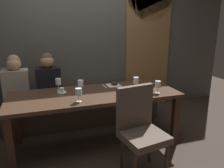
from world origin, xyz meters
TOP-DOWN VIEW (x-y plane):
  - ground at (0.00, 0.00)m, footprint 9.00×9.00m
  - back_wall_tiled at (0.00, 1.22)m, footprint 6.00×0.12m
  - arched_door at (1.35, 1.15)m, footprint 0.90×0.05m
  - dining_table at (0.00, 0.00)m, footprint 2.20×0.84m
  - banquette_bench at (0.00, 0.70)m, footprint 2.50×0.44m
  - chair_near_side at (0.32, -0.72)m, footprint 0.50×0.50m
  - diner_redhead at (-1.01, 0.70)m, footprint 0.36×0.24m
  - diner_bearded at (-0.55, 0.68)m, footprint 0.36×0.24m
  - wine_glass_far_left at (0.60, 0.01)m, footprint 0.08×0.08m
  - wine_glass_near_left at (-0.44, 0.28)m, footprint 0.08×0.08m
  - wine_glass_end_left at (-0.16, 0.10)m, footprint 0.08×0.08m
  - wine_glass_near_right at (-0.25, -0.26)m, footprint 0.08×0.08m
  - wine_glass_far_right at (0.78, -0.27)m, footprint 0.08×0.08m
  - espresso_cup at (-0.41, 0.16)m, footprint 0.12×0.12m
  - dessert_plate at (0.35, 0.25)m, footprint 0.19×0.19m
  - fork_on_table at (0.21, 0.25)m, footprint 0.03×0.17m
  - folded_napkin at (0.41, 0.02)m, footprint 0.14×0.13m

SIDE VIEW (x-z plane):
  - ground at x=0.00m, z-range 0.00..0.00m
  - banquette_bench at x=0.00m, z-range 0.00..0.45m
  - chair_near_side at x=0.32m, z-range 0.07..1.05m
  - dining_table at x=0.00m, z-range 0.28..1.02m
  - fork_on_table at x=0.21m, z-range 0.74..0.75m
  - folded_napkin at x=0.41m, z-range 0.74..0.75m
  - dessert_plate at x=0.35m, z-range 0.73..0.78m
  - espresso_cup at x=-0.41m, z-range 0.73..0.80m
  - diner_redhead at x=-1.01m, z-range 0.43..1.17m
  - diner_bearded at x=-0.55m, z-range 0.43..1.19m
  - wine_glass_end_left at x=-0.16m, z-range 0.77..0.93m
  - wine_glass_near_left at x=-0.44m, z-range 0.77..0.94m
  - wine_glass_far_left at x=0.60m, z-range 0.77..0.94m
  - wine_glass_near_right at x=-0.25m, z-range 0.77..0.94m
  - wine_glass_far_right at x=0.78m, z-range 0.77..0.94m
  - arched_door at x=1.35m, z-range 0.09..2.64m
  - back_wall_tiled at x=0.00m, z-range 0.00..3.00m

